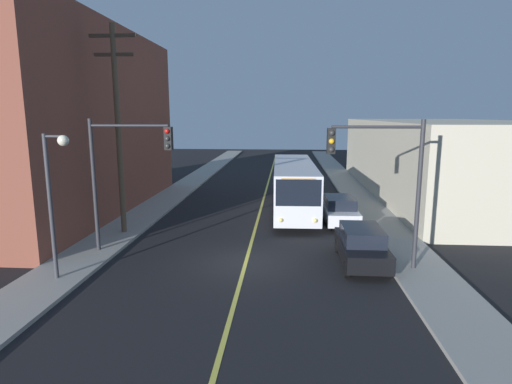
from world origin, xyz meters
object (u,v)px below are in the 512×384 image
Objects in this scene: city_bus at (294,184)px; parked_car_white at (339,210)px; traffic_signal_right_corner at (381,167)px; traffic_signal_left_corner at (126,161)px; utility_pole_near at (118,122)px; parked_car_black at (361,245)px; street_lamp_left at (54,186)px.

city_bus reaches higher than parked_car_white.
traffic_signal_left_corner is at bearing 173.02° from traffic_signal_right_corner.
parked_car_white is at bearing 30.63° from traffic_signal_left_corner.
traffic_signal_left_corner is at bearing -63.64° from utility_pole_near.
parked_car_black is 0.73× the size of traffic_signal_right_corner.
traffic_signal_right_corner is 12.43m from street_lamp_left.
street_lamp_left is (-11.65, -9.48, 2.90)m from parked_car_white.
street_lamp_left reaches higher than city_bus.
parked_car_white is at bearing -50.38° from city_bus.
parked_car_black is 12.45m from street_lamp_left.
utility_pole_near reaches higher than traffic_signal_right_corner.
traffic_signal_left_corner is (-10.36, 0.62, 3.46)m from parked_car_black.
utility_pole_near is at bearing 162.70° from parked_car_black.
parked_car_white is 12.39m from traffic_signal_left_corner.
traffic_signal_left_corner is (-7.61, -9.24, 2.49)m from city_bus.
parked_car_black is 0.80× the size of street_lamp_left.
utility_pole_near is 1.77× the size of traffic_signal_left_corner.
parked_car_black is at bearing -74.42° from city_bus.
utility_pole_near is 1.77× the size of traffic_signal_right_corner.
traffic_signal_right_corner is at bearing -73.09° from city_bus.
traffic_signal_left_corner reaches higher than parked_car_white.
city_bus is 15.66m from street_lamp_left.
street_lamp_left is (-11.78, -2.80, 2.90)m from parked_car_black.
parked_car_white is 0.74× the size of traffic_signal_left_corner.
traffic_signal_left_corner is at bearing 67.47° from street_lamp_left.
city_bus is 11.32m from traffic_signal_right_corner.
parked_car_black is at bearing -88.97° from parked_car_white.
street_lamp_left reaches higher than parked_car_white.
street_lamp_left is (-9.03, -12.65, 1.92)m from city_bus.
parked_car_black is 10.94m from traffic_signal_left_corner.
city_bus is 2.22× the size of street_lamp_left.
traffic_signal_right_corner is 1.09× the size of street_lamp_left.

